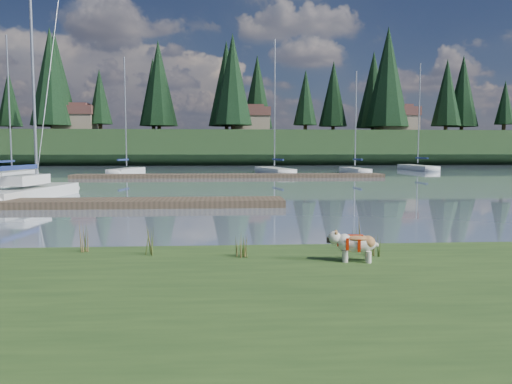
{
  "coord_description": "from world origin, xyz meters",
  "views": [
    {
      "loc": [
        1.47,
        -11.96,
        2.38
      ],
      "look_at": [
        2.23,
        -0.5,
        1.39
      ],
      "focal_mm": 35.0,
      "sensor_mm": 36.0,
      "label": 1
    }
  ],
  "objects": [
    {
      "name": "conifer_2",
      "position": [
        -25.0,
        68.0,
        13.54
      ],
      "size": [
        6.6,
        6.6,
        16.05
      ],
      "color": "#382619",
      "rests_on": "ridge"
    },
    {
      "name": "sailboat_bg_3",
      "position": [
        6.3,
        37.25,
        0.32
      ],
      "size": [
        3.57,
        9.09,
        13.0
      ],
      "rotation": [
        0.0,
        0.0,
        1.78
      ],
      "color": "silver",
      "rests_on": "ground"
    },
    {
      "name": "bank",
      "position": [
        0.0,
        -6.0,
        0.17
      ],
      "size": [
        60.0,
        9.0,
        0.35
      ],
      "primitive_type": "cube",
      "color": "#304E1F",
      "rests_on": "ground"
    },
    {
      "name": "weed_2",
      "position": [
        4.09,
        -2.35,
        0.66
      ],
      "size": [
        0.17,
        0.14,
        0.74
      ],
      "color": "#475B23",
      "rests_on": "bank"
    },
    {
      "name": "sailboat_bg_4",
      "position": [
        14.24,
        36.48,
        0.33
      ],
      "size": [
        1.79,
        6.74,
        9.97
      ],
      "rotation": [
        0.0,
        0.0,
        1.64
      ],
      "color": "silver",
      "rests_on": "ground"
    },
    {
      "name": "conifer_7",
      "position": [
        42.0,
        71.0,
        12.19
      ],
      "size": [
        5.28,
        5.28,
        13.2
      ],
      "color": "#382619",
      "rests_on": "ridge"
    },
    {
      "name": "ridge",
      "position": [
        0.0,
        73.0,
        2.5
      ],
      "size": [
        200.0,
        20.0,
        5.0
      ],
      "primitive_type": "cube",
      "color": "#1C3118",
      "rests_on": "ground"
    },
    {
      "name": "sailboat_main",
      "position": [
        -7.64,
        12.97,
        0.42
      ],
      "size": [
        2.68,
        8.21,
        11.69
      ],
      "rotation": [
        0.0,
        0.0,
        1.43
      ],
      "color": "silver",
      "rests_on": "ground"
    },
    {
      "name": "conifer_3",
      "position": [
        -10.0,
        72.0,
        11.74
      ],
      "size": [
        4.84,
        4.84,
        12.25
      ],
      "color": "#382619",
      "rests_on": "ridge"
    },
    {
      "name": "dock_far",
      "position": [
        2.0,
        30.0,
        0.15
      ],
      "size": [
        26.0,
        2.2,
        0.3
      ],
      "primitive_type": "cube",
      "color": "#4C3D2C",
      "rests_on": "ground"
    },
    {
      "name": "weed_0",
      "position": [
        0.07,
        -2.37,
        0.62
      ],
      "size": [
        0.17,
        0.14,
        0.65
      ],
      "color": "#475B23",
      "rests_on": "bank"
    },
    {
      "name": "conifer_4",
      "position": [
        3.0,
        66.0,
        13.09
      ],
      "size": [
        6.16,
        6.16,
        15.1
      ],
      "color": "#382619",
      "rests_on": "ridge"
    },
    {
      "name": "conifer_5",
      "position": [
        15.0,
        70.0,
        10.83
      ],
      "size": [
        3.96,
        3.96,
        10.35
      ],
      "color": "#382619",
      "rests_on": "ridge"
    },
    {
      "name": "house_2",
      "position": [
        30.0,
        69.0,
        7.31
      ],
      "size": [
        6.3,
        5.3,
        4.65
      ],
      "color": "gray",
      "rests_on": "ridge"
    },
    {
      "name": "sailboat_bg_5",
      "position": [
        23.48,
        44.08,
        0.32
      ],
      "size": [
        2.06,
        8.57,
        12.09
      ],
      "rotation": [
        0.0,
        0.0,
        1.62
      ],
      "color": "silver",
      "rests_on": "ground"
    },
    {
      "name": "house_0",
      "position": [
        -22.0,
        70.0,
        7.31
      ],
      "size": [
        6.3,
        5.3,
        4.65
      ],
      "color": "gray",
      "rests_on": "ridge"
    },
    {
      "name": "sailboat_bg_1",
      "position": [
        -7.63,
        36.93,
        0.33
      ],
      "size": [
        2.68,
        7.55,
        11.13
      ],
      "rotation": [
        0.0,
        0.0,
        1.4
      ],
      "color": "silver",
      "rests_on": "ground"
    },
    {
      "name": "weed_1",
      "position": [
        1.8,
        -2.69,
        0.56
      ],
      "size": [
        0.17,
        0.14,
        0.51
      ],
      "color": "#475B23",
      "rests_on": "bank"
    },
    {
      "name": "weed_3",
      "position": [
        -1.28,
        -2.05,
        0.6
      ],
      "size": [
        0.17,
        0.14,
        0.61
      ],
      "color": "#475B23",
      "rests_on": "bank"
    },
    {
      "name": "mud_lip",
      "position": [
        0.0,
        -1.6,
        0.07
      ],
      "size": [
        60.0,
        0.5,
        0.14
      ],
      "primitive_type": "cube",
      "color": "#33281C",
      "rests_on": "ground"
    },
    {
      "name": "house_1",
      "position": [
        6.0,
        71.0,
        7.31
      ],
      "size": [
        6.3,
        5.3,
        4.65
      ],
      "color": "gray",
      "rests_on": "ridge"
    },
    {
      "name": "sailboat_bg_0",
      "position": [
        -16.03,
        31.32,
        0.32
      ],
      "size": [
        1.72,
        8.14,
        11.76
      ],
      "rotation": [
        0.0,
        0.0,
        1.56
      ],
      "color": "silver",
      "rests_on": "ground"
    },
    {
      "name": "ground",
      "position": [
        0.0,
        30.0,
        0.0
      ],
      "size": [
        200.0,
        200.0,
        0.0
      ],
      "primitive_type": "plane",
      "color": "#7F91A8",
      "rests_on": "ground"
    },
    {
      "name": "dock_near",
      "position": [
        -4.0,
        9.0,
        0.15
      ],
      "size": [
        16.0,
        2.0,
        0.3
      ],
      "primitive_type": "cube",
      "color": "#4C3D2C",
      "rests_on": "ground"
    },
    {
      "name": "bulldog",
      "position": [
        3.86,
        -3.17,
        0.69
      ],
      "size": [
        0.92,
        0.47,
        0.54
      ],
      "rotation": [
        0.0,
        0.0,
        2.95
      ],
      "color": "silver",
      "rests_on": "bank"
    },
    {
      "name": "weed_5",
      "position": [
        4.33,
        -2.75,
        0.56
      ],
      "size": [
        0.17,
        0.14,
        0.51
      ],
      "color": "#475B23",
      "rests_on": "bank"
    },
    {
      "name": "conifer_6",
      "position": [
        28.0,
        68.0,
        13.99
      ],
      "size": [
        7.04,
        7.04,
        17.0
      ],
      "color": "#382619",
      "rests_on": "ridge"
    },
    {
      "name": "weed_4",
      "position": [
        1.81,
        -2.57,
        0.53
      ],
      "size": [
        0.17,
        0.14,
        0.43
      ],
      "color": "#475B23",
      "rests_on": "bank"
    }
  ]
}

